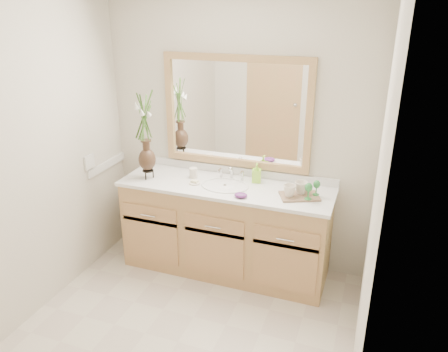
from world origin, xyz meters
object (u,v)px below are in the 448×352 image
at_px(tray, 299,196).
at_px(flower_vase, 145,124).
at_px(tumbler, 193,173).
at_px(soap_bottle, 257,174).

bearing_deg(tray, flower_vase, 157.96).
bearing_deg(tumbler, soap_bottle, 9.84).
height_order(soap_bottle, tray, soap_bottle).
bearing_deg(tray, soap_bottle, 131.15).
bearing_deg(flower_vase, soap_bottle, 14.57).
relative_size(flower_vase, soap_bottle, 4.73).
distance_m(tumbler, tray, 0.97).
distance_m(tumbler, soap_bottle, 0.56).
xyz_separation_m(flower_vase, tray, (1.34, 0.05, -0.49)).
bearing_deg(soap_bottle, tray, -36.49).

